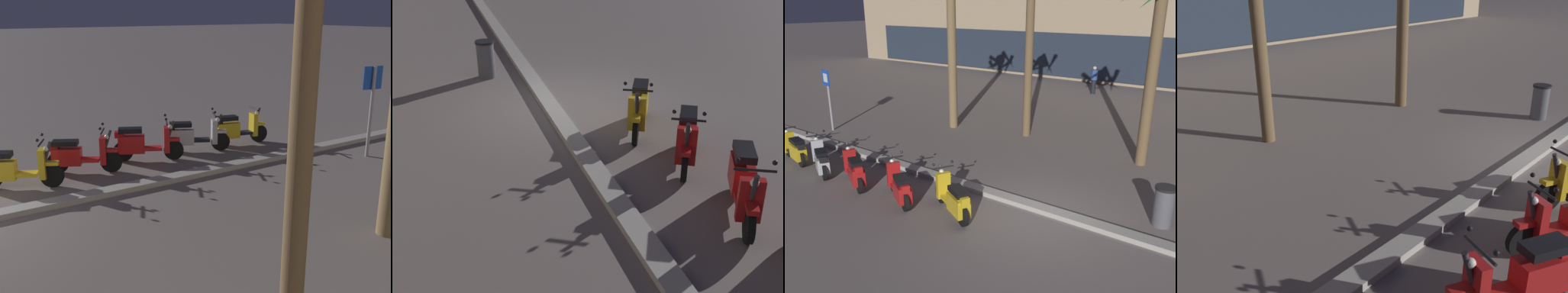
{
  "view_description": "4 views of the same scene",
  "coord_description": "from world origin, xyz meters",
  "views": [
    {
      "loc": [
        0.5,
        9.39,
        3.78
      ],
      "look_at": [
        -4.57,
        1.58,
        1.13
      ],
      "focal_mm": 44.19,
      "sensor_mm": 36.0,
      "label": 1
    },
    {
      "loc": [
        -10.47,
        2.86,
        4.38
      ],
      "look_at": [
        -4.02,
        0.76,
        0.99
      ],
      "focal_mm": 47.6,
      "sensor_mm": 36.0,
      "label": 2
    },
    {
      "loc": [
        4.22,
        -7.91,
        4.8
      ],
      "look_at": [
        -2.13,
        0.68,
        1.15
      ],
      "focal_mm": 38.53,
      "sensor_mm": 36.0,
      "label": 3
    },
    {
      "loc": [
        -9.05,
        -2.84,
        3.75
      ],
      "look_at": [
        -4.49,
        1.26,
        1.28
      ],
      "focal_mm": 39.7,
      "sensor_mm": 36.0,
      "label": 4
    }
  ],
  "objects": [
    {
      "name": "scooter_red_lead_nearest",
      "position": [
        -4.87,
        -1.4,
        0.47
      ],
      "size": [
        1.68,
        0.96,
        1.17
      ],
      "color": "black",
      "rests_on": "ground"
    },
    {
      "name": "curb_strip",
      "position": [
        0.0,
        0.36,
        0.06
      ],
      "size": [
        60.0,
        0.36,
        0.12
      ],
      "primitive_type": "cube",
      "color": "#ADA89E",
      "rests_on": "ground"
    },
    {
      "name": "scooter_red_mid_front",
      "position": [
        -3.15,
        -1.36,
        0.44
      ],
      "size": [
        1.61,
        0.99,
        1.17
      ],
      "color": "black",
      "rests_on": "ground"
    },
    {
      "name": "litter_bin",
      "position": [
        2.5,
        1.38,
        0.48
      ],
      "size": [
        0.48,
        0.48,
        0.95
      ],
      "color": "#56565B",
      "rests_on": "ground"
    },
    {
      "name": "scooter_yellow_tail_end",
      "position": [
        -1.59,
        -1.11,
        0.45
      ],
      "size": [
        1.68,
        0.97,
        1.17
      ],
      "color": "black",
      "rests_on": "ground"
    },
    {
      "name": "ground_plane",
      "position": [
        0.0,
        0.0,
        0.0
      ],
      "size": [
        200.0,
        200.0,
        0.0
      ],
      "primitive_type": "plane",
      "color": "slate"
    }
  ]
}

